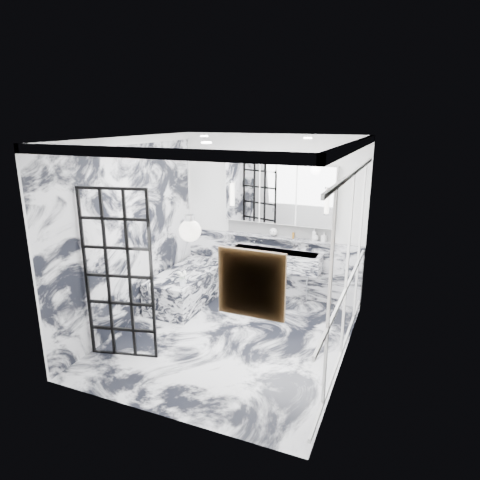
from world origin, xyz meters
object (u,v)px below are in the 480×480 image
at_px(mirror_cabinet, 279,194).
at_px(bathtub, 188,286).
at_px(trough_sink, 274,259).
at_px(crittall_door, 119,276).

bearing_deg(mirror_cabinet, bathtub, -147.94).
relative_size(mirror_cabinet, bathtub, 1.15).
xyz_separation_m(mirror_cabinet, bathtub, (-1.32, -0.83, -1.54)).
bearing_deg(trough_sink, crittall_door, -116.80).
height_order(crittall_door, mirror_cabinet, mirror_cabinet).
height_order(mirror_cabinet, bathtub, mirror_cabinet).
relative_size(trough_sink, bathtub, 0.97).
xyz_separation_m(trough_sink, bathtub, (-1.33, -0.66, -0.45)).
height_order(crittall_door, bathtub, crittall_door).
relative_size(trough_sink, mirror_cabinet, 0.84).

